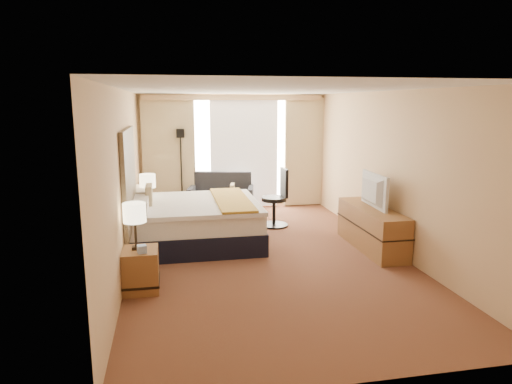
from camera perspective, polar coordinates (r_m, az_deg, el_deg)
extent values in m
cube|color=#521E17|center=(7.41, 1.08, -7.87)|extent=(4.20, 7.00, 0.02)
cube|color=silver|center=(7.01, 1.16, 12.67)|extent=(4.20, 7.00, 0.02)
cube|color=#D5B482|center=(10.51, -2.89, 5.04)|extent=(4.20, 0.02, 2.60)
cube|color=#D5B482|center=(3.82, 12.23, -6.03)|extent=(4.20, 0.02, 2.60)
cube|color=#D5B482|center=(6.97, -16.03, 1.51)|extent=(0.02, 7.00, 2.60)
cube|color=#D5B482|center=(7.80, 16.39, 2.49)|extent=(0.02, 7.00, 2.60)
cube|color=black|center=(7.16, -15.57, 1.63)|extent=(0.06, 1.85, 1.50)
cube|color=brown|center=(6.19, -14.19, -9.41)|extent=(0.45, 0.52, 0.55)
cube|color=brown|center=(8.58, -13.33, -3.60)|extent=(0.45, 0.52, 0.55)
cube|color=brown|center=(7.88, 14.26, -4.39)|extent=(0.50, 1.80, 0.70)
cube|color=white|center=(10.52, -1.52, 5.17)|extent=(2.30, 0.02, 2.30)
cube|color=beige|center=(10.29, -10.84, 4.56)|extent=(1.15, 0.09, 2.50)
cube|color=beige|center=(10.75, 5.97, 4.97)|extent=(0.90, 0.09, 2.50)
cube|color=silver|center=(10.48, -1.48, 4.87)|extent=(1.55, 0.04, 2.50)
cube|color=#D5B482|center=(10.29, -2.83, 11.72)|extent=(4.00, 0.16, 0.12)
cube|color=black|center=(8.03, -7.58, -5.10)|extent=(2.18, 1.97, 0.36)
cube|color=white|center=(7.94, -7.64, -2.77)|extent=(2.12, 1.92, 0.31)
cube|color=white|center=(7.90, -7.08, -1.47)|extent=(1.99, 1.99, 0.07)
cube|color=#BB8B2B|center=(7.95, -3.06, -0.95)|extent=(0.57, 1.99, 0.04)
cube|color=white|center=(7.41, -14.45, -1.56)|extent=(0.29, 0.81, 0.19)
cube|color=white|center=(8.34, -14.09, -0.15)|extent=(0.29, 0.81, 0.19)
cube|color=beige|center=(7.86, -13.22, -0.48)|extent=(0.10, 0.44, 0.37)
cube|color=#4F1616|center=(10.14, -4.34, -1.93)|extent=(1.54, 1.05, 0.25)
cube|color=#292A2E|center=(10.05, -4.39, -0.85)|extent=(1.41, 0.88, 0.16)
cube|color=#292A2E|center=(10.34, -4.20, 1.03)|extent=(1.31, 0.43, 0.55)
cube|color=#292A2E|center=(10.18, -8.03, -0.59)|extent=(0.26, 0.76, 0.45)
cube|color=#292A2E|center=(10.05, -0.65, -0.64)|extent=(0.26, 0.76, 0.45)
cube|color=beige|center=(9.99, -2.97, 0.10)|extent=(0.16, 0.36, 0.32)
cube|color=black|center=(10.43, -9.15, -2.31)|extent=(0.23, 0.23, 0.03)
cylinder|color=black|center=(10.27, -9.30, 2.24)|extent=(0.03, 0.03, 1.65)
cube|color=black|center=(10.17, -9.46, 7.27)|extent=(0.17, 0.17, 0.19)
cylinder|color=black|center=(9.10, 2.24, -4.14)|extent=(0.56, 0.56, 0.03)
cylinder|color=black|center=(9.03, 2.25, -2.46)|extent=(0.07, 0.07, 0.50)
cylinder|color=black|center=(8.98, 2.27, -0.87)|extent=(0.49, 0.49, 0.08)
cube|color=black|center=(8.96, 3.54, 1.21)|extent=(0.06, 0.45, 0.56)
cube|color=black|center=(6.12, -14.74, -6.76)|extent=(0.10, 0.10, 0.04)
cylinder|color=black|center=(6.06, -14.83, -4.94)|extent=(0.03, 0.03, 0.36)
cylinder|color=#FFF1BF|center=(5.99, -14.96, -2.51)|extent=(0.29, 0.29, 0.25)
cube|color=black|center=(8.51, -13.28, -1.67)|extent=(0.10, 0.10, 0.04)
cylinder|color=black|center=(8.47, -13.34, -0.36)|extent=(0.03, 0.03, 0.36)
cylinder|color=#FFF1BF|center=(8.42, -13.41, 1.37)|extent=(0.28, 0.28, 0.24)
cube|color=#9DB9F2|center=(5.96, -14.08, -6.93)|extent=(0.13, 0.13, 0.10)
cube|color=black|center=(8.51, -12.52, -1.53)|extent=(0.22, 0.20, 0.07)
imported|color=black|center=(7.78, 13.92, 0.21)|extent=(0.17, 0.98, 0.56)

